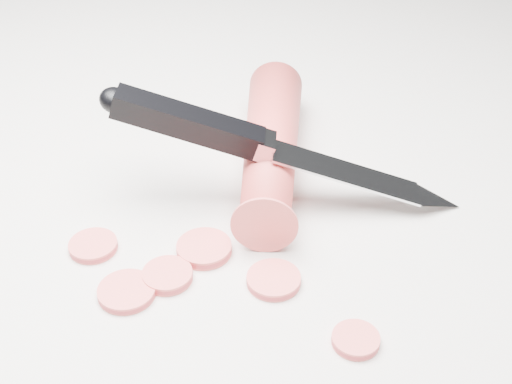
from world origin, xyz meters
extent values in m
plane|color=silver|center=(0.00, 0.00, 0.00)|extent=(2.40, 2.40, 0.00)
cylinder|color=red|center=(0.05, 0.03, 0.02)|extent=(0.08, 0.20, 0.04)
cylinder|color=#EB514E|center=(0.07, -0.15, 0.00)|extent=(0.03, 0.03, 0.01)
cylinder|color=#EB514E|center=(0.03, -0.09, 0.00)|extent=(0.04, 0.04, 0.01)
cylinder|color=#EB514E|center=(-0.01, -0.05, 0.00)|extent=(0.04, 0.04, 0.01)
cylinder|color=#EB514E|center=(-0.07, -0.09, 0.00)|extent=(0.04, 0.04, 0.01)
cylinder|color=#EB514E|center=(-0.04, -0.08, 0.00)|extent=(0.03, 0.03, 0.01)
cylinder|color=#EB514E|center=(-0.09, -0.04, 0.00)|extent=(0.03, 0.03, 0.01)
camera|label=1|loc=(-0.04, -0.42, 0.33)|focal=50.00mm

